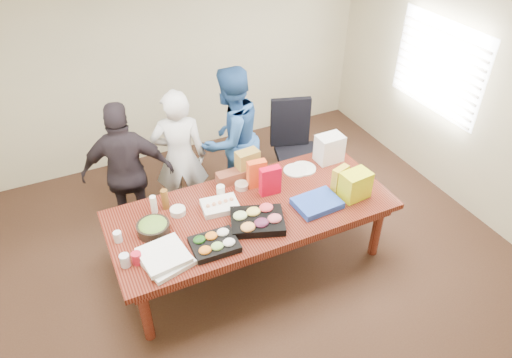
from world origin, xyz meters
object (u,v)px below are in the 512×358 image
conference_table (252,236)px  sheet_cake (220,206)px  office_chair (298,152)px  person_center (180,158)px  person_right (231,139)px  salad_bowl (153,228)px

conference_table → sheet_cake: bearing=155.3°
sheet_cake → office_chair: bearing=36.9°
office_chair → conference_table: bearing=-121.9°
conference_table → person_center: 1.21m
person_center → person_right: person_right is taller
office_chair → salad_bowl: 2.18m
conference_table → sheet_cake: sheet_cake is taller
person_right → salad_bowl: size_ratio=5.73×
office_chair → person_center: 1.46m
sheet_cake → salad_bowl: salad_bowl is taller
salad_bowl → person_right: bearing=40.2°
conference_table → office_chair: size_ratio=2.43×
conference_table → office_chair: 1.39m
conference_table → person_center: size_ratio=1.70×
person_center → person_right: 0.64m
person_right → sheet_cake: (-0.53, -0.97, -0.09)m
conference_table → person_right: bearing=77.5°
person_center → salad_bowl: person_center is taller
person_center → sheet_cake: bearing=113.1°
person_right → sheet_cake: bearing=39.8°
person_center → salad_bowl: bearing=75.9°
office_chair → salad_bowl: office_chair is taller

